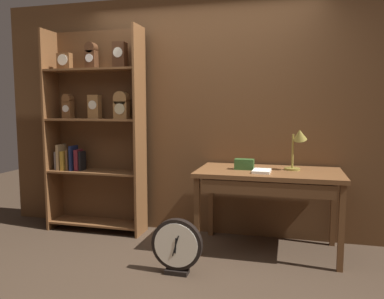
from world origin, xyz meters
TOP-DOWN VIEW (x-y plane):
  - ground_plane at (0.00, 0.00)m, footprint 10.00×10.00m
  - back_wood_panel at (0.00, 1.35)m, footprint 4.80×0.05m
  - bookshelf at (-1.18, 1.11)m, footprint 1.11×0.32m
  - workbench at (0.75, 0.89)m, footprint 1.36×0.74m
  - desk_lamp at (1.01, 0.97)m, footprint 0.22×0.22m
  - toolbox_small at (0.52, 0.92)m, footprint 0.18×0.10m
  - open_repair_manual at (0.69, 0.79)m, footprint 0.17×0.23m
  - round_clock_large at (0.05, 0.20)m, footprint 0.44×0.11m

SIDE VIEW (x-z plane):
  - ground_plane at x=0.00m, z-range 0.00..0.00m
  - round_clock_large at x=0.05m, z-range 0.00..0.48m
  - workbench at x=0.75m, z-range 0.31..1.11m
  - open_repair_manual at x=0.69m, z-range 0.80..0.82m
  - toolbox_small at x=0.52m, z-range 0.80..0.90m
  - desk_lamp at x=1.01m, z-range 0.86..1.27m
  - bookshelf at x=-1.18m, z-range 0.03..2.29m
  - back_wood_panel at x=0.00m, z-range 0.00..2.60m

